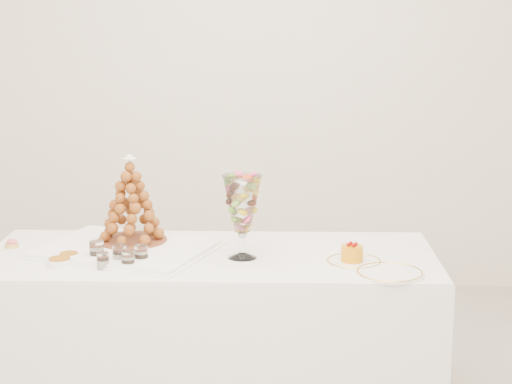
{
  "coord_description": "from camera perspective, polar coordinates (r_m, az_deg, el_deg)",
  "views": [
    {
      "loc": [
        0.27,
        -3.11,
        1.69
      ],
      "look_at": [
        0.13,
        0.22,
        0.97
      ],
      "focal_mm": 60.0,
      "sensor_mm": 36.0,
      "label": 1
    }
  ],
  "objects": [
    {
      "name": "mousse_cake",
      "position": [
        3.39,
        6.41,
        -4.08
      ],
      "size": [
        0.09,
        0.09,
        0.08
      ],
      "color": "orange",
      "rests_on": "cake_plate"
    },
    {
      "name": "verrine_d",
      "position": [
        3.36,
        -10.17,
        -4.53
      ],
      "size": [
        0.05,
        0.05,
        0.06
      ],
      "primitive_type": "cylinder",
      "rotation": [
        0.0,
        0.0,
        0.19
      ],
      "color": "white",
      "rests_on": "buffet_table"
    },
    {
      "name": "verrine_c",
      "position": [
        3.41,
        -7.66,
        -4.13
      ],
      "size": [
        0.05,
        0.05,
        0.07
      ],
      "primitive_type": "cylinder",
      "rotation": [
        0.0,
        0.0,
        -0.01
      ],
      "color": "white",
      "rests_on": "buffet_table"
    },
    {
      "name": "pink_tart",
      "position": [
        3.74,
        -15.97,
        -3.33
      ],
      "size": [
        0.06,
        0.06,
        0.04
      ],
      "color": "tan",
      "rests_on": "buffet_table"
    },
    {
      "name": "lace_tray",
      "position": [
        3.58,
        -8.69,
        -3.76
      ],
      "size": [
        0.79,
        0.68,
        0.02
      ],
      "primitive_type": "cube",
      "rotation": [
        0.0,
        0.0,
        -0.34
      ],
      "color": "white",
      "rests_on": "buffet_table"
    },
    {
      "name": "verrine_e",
      "position": [
        3.35,
        -8.53,
        -4.48
      ],
      "size": [
        0.06,
        0.06,
        0.07
      ],
      "primitive_type": "cylinder",
      "rotation": [
        0.0,
        0.0,
        0.09
      ],
      "color": "white",
      "rests_on": "buffet_table"
    },
    {
      "name": "ramekin_back",
      "position": [
        3.51,
        -12.36,
        -4.23
      ],
      "size": [
        0.08,
        0.08,
        0.02
      ],
      "primitive_type": "cylinder",
      "color": "white",
      "rests_on": "buffet_table"
    },
    {
      "name": "verrine_b",
      "position": [
        3.41,
        -9.06,
        -4.12
      ],
      "size": [
        0.06,
        0.06,
        0.08
      ],
      "primitive_type": "cylinder",
      "rotation": [
        0.0,
        0.0,
        -0.08
      ],
      "color": "white",
      "rests_on": "buffet_table"
    },
    {
      "name": "macaron_vase",
      "position": [
        3.4,
        -0.93,
        -0.85
      ],
      "size": [
        0.15,
        0.15,
        0.34
      ],
      "color": "white",
      "rests_on": "buffet_table"
    },
    {
      "name": "spare_plate",
      "position": [
        3.28,
        8.9,
        -5.37
      ],
      "size": [
        0.26,
        0.26,
        0.01
      ],
      "primitive_type": "cylinder",
      "color": "white",
      "rests_on": "buffet_table"
    },
    {
      "name": "ramekin_front",
      "position": [
        3.43,
        -12.95,
        -4.6
      ],
      "size": [
        0.09,
        0.09,
        0.03
      ],
      "primitive_type": "cylinder",
      "color": "white",
      "rests_on": "buffet_table"
    },
    {
      "name": "buffet_table",
      "position": [
        3.62,
        -2.99,
        -9.49
      ],
      "size": [
        1.86,
        0.77,
        0.7
      ],
      "rotation": [
        0.0,
        0.0,
        0.02
      ],
      "color": "white",
      "rests_on": "ground"
    },
    {
      "name": "verrine_a",
      "position": [
        3.47,
        -10.58,
        -3.86
      ],
      "size": [
        0.07,
        0.07,
        0.08
      ],
      "primitive_type": "cylinder",
      "rotation": [
        0.0,
        0.0,
        0.21
      ],
      "color": "white",
      "rests_on": "buffet_table"
    },
    {
      "name": "cake_plate",
      "position": [
        3.4,
        6.54,
        -4.66
      ],
      "size": [
        0.22,
        0.22,
        0.01
      ],
      "primitive_type": "cylinder",
      "color": "white",
      "rests_on": "buffet_table"
    },
    {
      "name": "croquembouche",
      "position": [
        3.61,
        -8.35,
        -0.49
      ],
      "size": [
        0.3,
        0.3,
        0.37
      ],
      "rotation": [
        0.0,
        0.0,
        -0.05
      ],
      "color": "brown",
      "rests_on": "lace_tray"
    }
  ]
}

